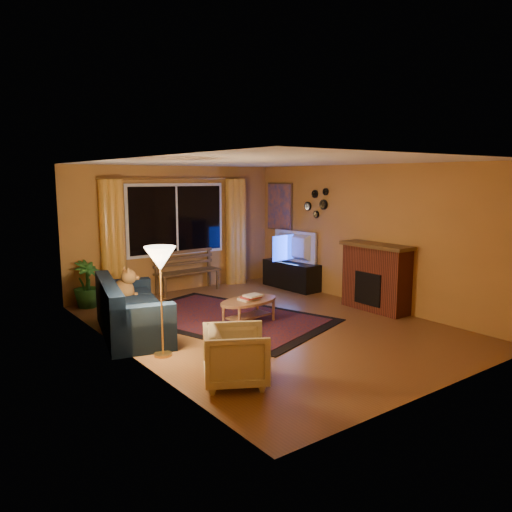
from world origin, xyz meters
TOP-DOWN VIEW (x-y plane):
  - floor at (0.00, 0.00)m, footprint 4.50×6.00m
  - ceiling at (0.00, 0.00)m, footprint 4.50×6.00m
  - wall_back at (0.00, 3.01)m, footprint 4.50×0.02m
  - wall_left at (-2.26, 0.00)m, footprint 0.02×6.00m
  - wall_right at (2.26, 0.00)m, footprint 0.02×6.00m
  - window at (0.00, 2.94)m, footprint 2.00×0.02m
  - curtain_rod at (0.00, 2.90)m, footprint 3.20×0.03m
  - curtain_left at (-1.35, 2.88)m, footprint 0.36×0.36m
  - curtain_right at (1.35, 2.88)m, footprint 0.36×0.36m
  - bench at (0.11, 2.75)m, footprint 1.37×0.45m
  - potted_plant at (-1.89, 2.75)m, footprint 0.62×0.62m
  - sofa at (-1.86, 0.83)m, footprint 1.30×2.12m
  - dog at (-1.81, 1.27)m, footprint 0.43×0.51m
  - armchair at (-1.64, -1.55)m, footprint 0.89×0.91m
  - floor_lamp at (-1.91, -0.27)m, footprint 0.26×0.26m
  - rug at (-0.32, 0.69)m, footprint 3.00×3.77m
  - coffee_table at (-0.18, 0.25)m, footprint 1.15×1.15m
  - tv_console at (2.00, 1.78)m, footprint 0.50×1.34m
  - television at (2.00, 1.78)m, footprint 0.29×1.11m
  - fireplace at (2.05, -0.40)m, footprint 0.40×1.20m
  - mirror_cluster at (2.21, 1.30)m, footprint 0.06×0.60m
  - painting at (2.22, 2.45)m, footprint 0.04×0.76m

SIDE VIEW (x-z plane):
  - floor at x=0.00m, z-range -0.02..0.00m
  - rug at x=-0.32m, z-range 0.00..0.02m
  - coffee_table at x=-0.18m, z-range 0.00..0.38m
  - bench at x=0.11m, z-range 0.00..0.41m
  - tv_console at x=2.00m, z-range 0.00..0.55m
  - armchair at x=-1.64m, z-range 0.00..0.71m
  - sofa at x=-1.86m, z-range 0.00..0.80m
  - potted_plant at x=-1.89m, z-range 0.00..0.83m
  - fireplace at x=2.05m, z-range 0.00..1.10m
  - dog at x=-1.81m, z-range 0.39..0.88m
  - floor_lamp at x=-1.91m, z-range 0.00..1.41m
  - television at x=2.00m, z-range 0.55..1.18m
  - curtain_left at x=-1.35m, z-range 0.00..2.24m
  - curtain_right at x=1.35m, z-range 0.00..2.24m
  - wall_back at x=0.00m, z-range 0.00..2.50m
  - wall_left at x=-2.26m, z-range 0.00..2.50m
  - wall_right at x=2.26m, z-range 0.00..2.50m
  - window at x=0.00m, z-range 0.80..2.10m
  - painting at x=2.22m, z-range 1.17..2.13m
  - mirror_cluster at x=2.21m, z-range 1.52..2.08m
  - curtain_rod at x=0.00m, z-range 2.23..2.27m
  - ceiling at x=0.00m, z-range 2.50..2.52m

